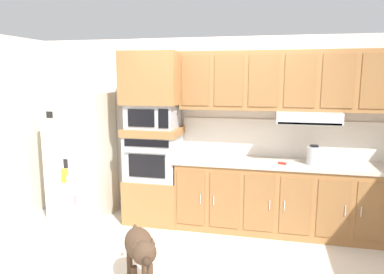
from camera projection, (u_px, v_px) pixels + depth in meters
The scene contains 15 objects.
ground_plane at pixel (214, 251), 4.11m from camera, with size 9.60×9.60×0.00m, color beige.
back_kitchen_wall at pixel (228, 130), 4.96m from camera, with size 6.20×0.12×2.50m, color beige.
refrigerator at pixel (82, 155), 5.05m from camera, with size 0.76×0.73×1.76m.
oven_base_cabinet at pixel (155, 198), 4.99m from camera, with size 0.74×0.62×0.60m, color #996638.
built_in_oven at pixel (154, 157), 4.88m from camera, with size 0.70×0.62×0.60m.
appliance_mid_shelf at pixel (154, 131), 4.83m from camera, with size 0.74×0.62×0.10m, color #996638.
microwave at pixel (153, 116), 4.79m from camera, with size 0.64×0.54×0.32m.
appliance_upper_cabinet at pixel (153, 78), 4.71m from camera, with size 0.74×0.62×0.68m, color #996638.
lower_cabinet_run at pixel (294, 199), 4.55m from camera, with size 2.99×0.63×0.88m.
countertop_slab at pixel (296, 164), 4.48m from camera, with size 3.03×0.64×0.04m, color #BCB2A3.
backsplash_panel at pixel (295, 139), 4.71m from camera, with size 3.03×0.02×0.50m, color silver.
upper_cabinet_with_hood at pixel (300, 83), 4.42m from camera, with size 2.99×0.48×0.88m.
screwdriver at pixel (282, 163), 4.38m from camera, with size 0.15×0.16×0.03m.
electric_kettle at pixel (314, 155), 4.36m from camera, with size 0.17×0.17×0.24m.
dog at pixel (140, 248), 3.24m from camera, with size 0.51×0.78×0.66m.
Camera 1 is at (0.60, -3.79, 1.99)m, focal length 33.45 mm.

